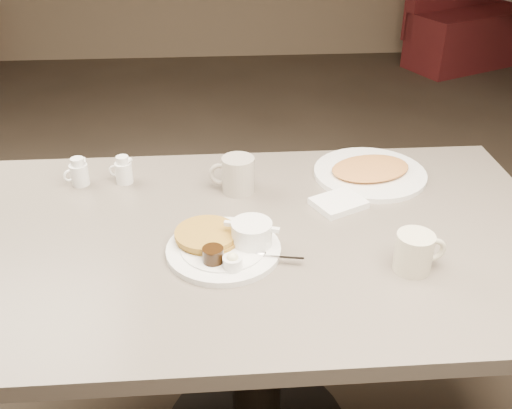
{
  "coord_description": "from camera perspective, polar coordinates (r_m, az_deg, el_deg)",
  "views": [
    {
      "loc": [
        -0.09,
        -1.19,
        1.54
      ],
      "look_at": [
        0.0,
        0.02,
        0.82
      ],
      "focal_mm": 41.19,
      "sensor_mm": 36.0,
      "label": 1
    }
  ],
  "objects": [
    {
      "name": "creamer_left",
      "position": [
        1.7,
        -16.83,
        2.99
      ],
      "size": [
        0.07,
        0.06,
        0.08
      ],
      "color": "white",
      "rests_on": "diner_table"
    },
    {
      "name": "coffee_mug_near",
      "position": [
        1.33,
        15.19,
        -4.44
      ],
      "size": [
        0.12,
        0.09,
        0.09
      ],
      "color": "beige",
      "rests_on": "diner_table"
    },
    {
      "name": "booth_back_right",
      "position": [
        5.41,
        21.25,
        16.75
      ],
      "size": [
        1.7,
        1.8,
        1.12
      ],
      "color": "maroon",
      "rests_on": "ground"
    },
    {
      "name": "creamer_right",
      "position": [
        1.68,
        -12.75,
        3.23
      ],
      "size": [
        0.07,
        0.06,
        0.08
      ],
      "color": "white",
      "rests_on": "diner_table"
    },
    {
      "name": "diner_table",
      "position": [
        1.53,
        0.05,
        -8.11
      ],
      "size": [
        1.5,
        0.9,
        0.75
      ],
      "color": "slate",
      "rests_on": "ground"
    },
    {
      "name": "hash_plate",
      "position": [
        1.71,
        11.01,
        3.14
      ],
      "size": [
        0.4,
        0.4,
        0.04
      ],
      "color": "white",
      "rests_on": "diner_table"
    },
    {
      "name": "main_plate",
      "position": [
        1.36,
        -2.88,
        -3.75
      ],
      "size": [
        0.35,
        0.34,
        0.07
      ],
      "color": "white",
      "rests_on": "diner_table"
    },
    {
      "name": "coffee_mug_far",
      "position": [
        1.59,
        -1.86,
        2.91
      ],
      "size": [
        0.13,
        0.1,
        0.1
      ],
      "color": "#B3AA9C",
      "rests_on": "diner_table"
    },
    {
      "name": "napkin",
      "position": [
        1.55,
        8.03,
        0.15
      ],
      "size": [
        0.16,
        0.15,
        0.02
      ],
      "color": "white",
      "rests_on": "diner_table"
    }
  ]
}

